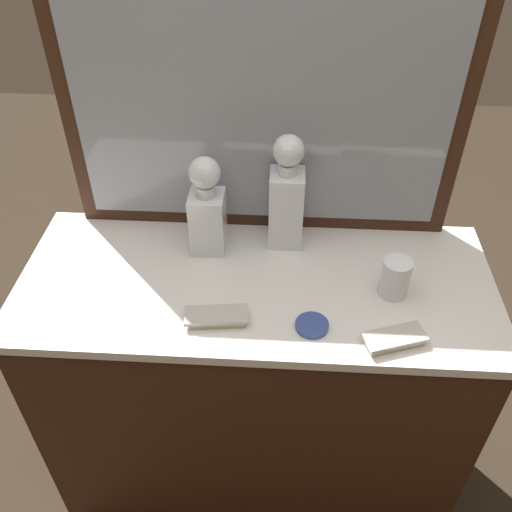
{
  "coord_description": "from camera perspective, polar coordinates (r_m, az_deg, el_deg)",
  "views": [
    {
      "loc": [
        0.06,
        -1.03,
        1.85
      ],
      "look_at": [
        0.0,
        0.0,
        0.97
      ],
      "focal_mm": 38.85,
      "sensor_mm": 36.0,
      "label": 1
    }
  ],
  "objects": [
    {
      "name": "dresser_mirror",
      "position": [
        1.39,
        0.63,
        16.07
      ],
      "size": [
        1.01,
        0.03,
        0.76
      ],
      "color": "#381E11",
      "rests_on": "dresser"
    },
    {
      "name": "dresser",
      "position": [
        1.74,
        0.0,
        -13.32
      ],
      "size": [
        1.21,
        0.51,
        0.89
      ],
      "color": "#381E11",
      "rests_on": "ground_plane"
    },
    {
      "name": "silver_brush_center",
      "position": [
        1.3,
        -4.12,
        -6.27
      ],
      "size": [
        0.15,
        0.08,
        0.02
      ],
      "color": "#B7A88C",
      "rests_on": "dresser"
    },
    {
      "name": "ground_plane",
      "position": [
        2.12,
        0.0,
        -20.51
      ],
      "size": [
        6.0,
        6.0,
        0.0
      ],
      "primitive_type": "plane",
      "color": "#2D2319"
    },
    {
      "name": "crystal_decanter_far_left",
      "position": [
        1.45,
        3.15,
        5.59
      ],
      "size": [
        0.09,
        0.09,
        0.32
      ],
      "color": "white",
      "rests_on": "dresser"
    },
    {
      "name": "crystal_tumbler_center",
      "position": [
        1.38,
        14.11,
        -2.3
      ],
      "size": [
        0.07,
        0.07,
        0.1
      ],
      "color": "white",
      "rests_on": "dresser"
    },
    {
      "name": "porcelain_dish",
      "position": [
        1.29,
        5.78,
        -7.12
      ],
      "size": [
        0.08,
        0.08,
        0.01
      ],
      "color": "#33478C",
      "rests_on": "dresser"
    },
    {
      "name": "crystal_decanter_far_right",
      "position": [
        1.44,
        -5.03,
        4.33
      ],
      "size": [
        0.09,
        0.09,
        0.28
      ],
      "color": "white",
      "rests_on": "dresser"
    },
    {
      "name": "silver_brush_left",
      "position": [
        1.29,
        14.05,
        -8.29
      ],
      "size": [
        0.15,
        0.1,
        0.02
      ],
      "color": "#B7A88C",
      "rests_on": "dresser"
    }
  ]
}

